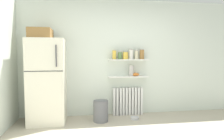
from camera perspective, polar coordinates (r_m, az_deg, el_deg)
name	(u,v)px	position (r m, az deg, el deg)	size (l,w,h in m)	color
back_wall	(119,58)	(4.45, 2.19, 3.65)	(7.04, 0.10, 2.60)	silver
refrigerator	(47,79)	(4.08, -18.61, -2.48)	(0.70, 0.69, 1.87)	silver
radiator	(128,101)	(4.48, 4.64, -9.15)	(0.68, 0.12, 0.62)	white
wall_shelf_lower	(128,77)	(4.35, 4.78, -1.97)	(0.90, 0.22, 0.03)	white
wall_shelf_upper	(128,60)	(4.33, 4.81, 3.01)	(0.90, 0.22, 0.03)	white
storage_jar_0	(114,55)	(4.27, 0.67, 4.58)	(0.08, 0.08, 0.21)	yellow
storage_jar_1	(120,55)	(4.29, 2.34, 4.33)	(0.08, 0.08, 0.17)	#5B7F4C
storage_jar_2	(125,55)	(4.31, 4.00, 4.34)	(0.12, 0.12, 0.18)	yellow
storage_jar_3	(131,54)	(4.34, 5.63, 4.66)	(0.09, 0.09, 0.23)	silver
storage_jar_4	(136,55)	(4.38, 7.24, 4.51)	(0.08, 0.08, 0.21)	beige
storage_jar_5	(142,54)	(4.41, 8.83, 4.62)	(0.10, 0.10, 0.23)	olive
vase	(131,71)	(4.36, 5.73, -0.22)	(0.11, 0.11, 0.24)	#B2ADA8
shelf_bowl	(136,74)	(4.39, 6.98, -1.29)	(0.16, 0.16, 0.07)	orange
trash_bin	(101,111)	(4.04, -3.33, -11.96)	(0.31, 0.31, 0.43)	slate
pet_food_bowl	(135,118)	(4.24, 6.73, -13.90)	(0.18, 0.18, 0.05)	#B7B7BC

